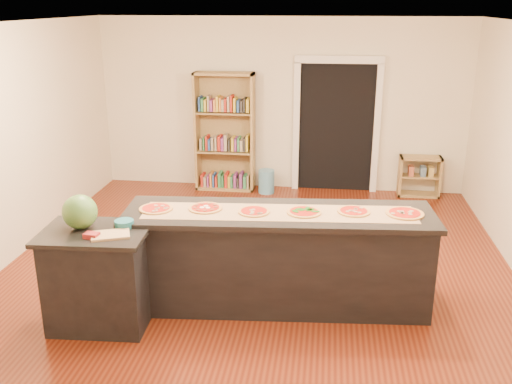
# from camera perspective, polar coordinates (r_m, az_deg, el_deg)

# --- Properties ---
(room) EXTENTS (6.00, 7.00, 2.80)m
(room) POSITION_cam_1_polar(r_m,az_deg,el_deg) (6.05, -0.24, 2.99)
(room) COLOR beige
(room) RESTS_ON ground
(doorway) EXTENTS (1.40, 0.09, 2.21)m
(doorway) POSITION_cam_1_polar(r_m,az_deg,el_deg) (9.42, 8.06, 7.24)
(doorway) COLOR black
(doorway) RESTS_ON room
(kitchen_island) EXTENTS (3.11, 0.84, 1.02)m
(kitchen_island) POSITION_cam_1_polar(r_m,az_deg,el_deg) (5.89, 2.24, -6.63)
(kitchen_island) COLOR black
(kitchen_island) RESTS_ON ground
(side_counter) EXTENTS (1.00, 0.73, 0.98)m
(side_counter) POSITION_cam_1_polar(r_m,az_deg,el_deg) (5.75, -15.44, -8.24)
(side_counter) COLOR black
(side_counter) RESTS_ON ground
(bookshelf) EXTENTS (0.97, 0.35, 1.94)m
(bookshelf) POSITION_cam_1_polar(r_m,az_deg,el_deg) (9.43, -3.14, 5.99)
(bookshelf) COLOR #A0844E
(bookshelf) RESTS_ON ground
(low_shelf) EXTENTS (0.66, 0.28, 0.66)m
(low_shelf) POSITION_cam_1_polar(r_m,az_deg,el_deg) (9.59, 16.01, 1.53)
(low_shelf) COLOR #A0844E
(low_shelf) RESTS_ON ground
(waste_bin) EXTENTS (0.26, 0.26, 0.38)m
(waste_bin) POSITION_cam_1_polar(r_m,az_deg,el_deg) (9.41, 1.05, 1.07)
(waste_bin) COLOR #5191B6
(waste_bin) RESTS_ON ground
(kraft_paper) EXTENTS (2.73, 0.70, 0.00)m
(kraft_paper) POSITION_cam_1_polar(r_m,az_deg,el_deg) (5.67, 2.31, -2.07)
(kraft_paper) COLOR #987B4E
(kraft_paper) RESTS_ON kitchen_island
(watermelon) EXTENTS (0.33, 0.33, 0.33)m
(watermelon) POSITION_cam_1_polar(r_m,az_deg,el_deg) (5.59, -17.21, -1.91)
(watermelon) COLOR #144214
(watermelon) RESTS_ON side_counter
(cutting_board) EXTENTS (0.40, 0.34, 0.02)m
(cutting_board) POSITION_cam_1_polar(r_m,az_deg,el_deg) (5.39, -14.34, -4.18)
(cutting_board) COLOR tan
(cutting_board) RESTS_ON side_counter
(package_red) EXTENTS (0.14, 0.11, 0.05)m
(package_red) POSITION_cam_1_polar(r_m,az_deg,el_deg) (5.39, -16.12, -4.19)
(package_red) COLOR maroon
(package_red) RESTS_ON side_counter
(package_teal) EXTENTS (0.18, 0.18, 0.07)m
(package_teal) POSITION_cam_1_polar(r_m,az_deg,el_deg) (5.55, -13.04, -3.11)
(package_teal) COLOR #195966
(package_teal) RESTS_ON side_counter
(pizza_a) EXTENTS (0.36, 0.36, 0.02)m
(pizza_a) POSITION_cam_1_polar(r_m,az_deg,el_deg) (5.83, -9.97, -1.63)
(pizza_a) COLOR #BB7E47
(pizza_a) RESTS_ON kitchen_island
(pizza_b) EXTENTS (0.33, 0.33, 0.02)m
(pizza_b) POSITION_cam_1_polar(r_m,az_deg,el_deg) (5.78, -5.08, -1.60)
(pizza_b) COLOR #BB7E47
(pizza_b) RESTS_ON kitchen_island
(pizza_c) EXTENTS (0.32, 0.32, 0.02)m
(pizza_c) POSITION_cam_1_polar(r_m,az_deg,el_deg) (5.67, -0.20, -1.95)
(pizza_c) COLOR #BB7E47
(pizza_c) RESTS_ON kitchen_island
(pizza_d) EXTENTS (0.35, 0.35, 0.02)m
(pizza_d) POSITION_cam_1_polar(r_m,az_deg,el_deg) (5.67, 4.81, -2.00)
(pizza_d) COLOR #BB7E47
(pizza_d) RESTS_ON kitchen_island
(pizza_e) EXTENTS (0.33, 0.33, 0.02)m
(pizza_e) POSITION_cam_1_polar(r_m,az_deg,el_deg) (5.75, 9.75, -1.91)
(pizza_e) COLOR #BB7E47
(pizza_e) RESTS_ON kitchen_island
(pizza_f) EXTENTS (0.36, 0.36, 0.02)m
(pizza_f) POSITION_cam_1_polar(r_m,az_deg,el_deg) (5.81, 14.65, -2.07)
(pizza_f) COLOR #BB7E47
(pizza_f) RESTS_ON kitchen_island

